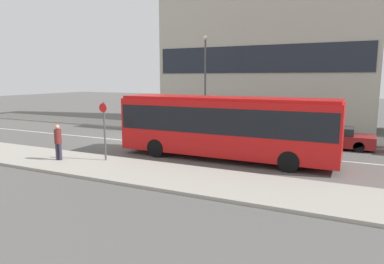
{
  "coord_description": "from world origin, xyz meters",
  "views": [
    {
      "loc": [
        13.82,
        -18.38,
        4.15
      ],
      "look_at": [
        5.91,
        -1.83,
        1.23
      ],
      "focal_mm": 32.0,
      "sensor_mm": 36.0,
      "label": 1
    }
  ],
  "objects_px": {
    "city_bus": "(225,124)",
    "street_lamp": "(205,74)",
    "pedestrian_near_stop": "(58,140)",
    "parked_car_0": "(333,137)",
    "bus_stop_sign": "(104,127)"
  },
  "relations": [
    {
      "from": "city_bus",
      "to": "street_lamp",
      "type": "relative_size",
      "value": 1.57
    },
    {
      "from": "street_lamp",
      "to": "pedestrian_near_stop",
      "type": "bearing_deg",
      "value": -103.56
    },
    {
      "from": "parked_car_0",
      "to": "pedestrian_near_stop",
      "type": "relative_size",
      "value": 2.58
    },
    {
      "from": "city_bus",
      "to": "street_lamp",
      "type": "xyz_separation_m",
      "value": [
        -4.31,
        7.45,
        2.6
      ]
    },
    {
      "from": "city_bus",
      "to": "parked_car_0",
      "type": "height_order",
      "value": "city_bus"
    },
    {
      "from": "bus_stop_sign",
      "to": "street_lamp",
      "type": "bearing_deg",
      "value": 86.28
    },
    {
      "from": "city_bus",
      "to": "pedestrian_near_stop",
      "type": "bearing_deg",
      "value": -147.96
    },
    {
      "from": "city_bus",
      "to": "bus_stop_sign",
      "type": "distance_m",
      "value": 5.97
    },
    {
      "from": "street_lamp",
      "to": "parked_car_0",
      "type": "bearing_deg",
      "value": -11.5
    },
    {
      "from": "parked_car_0",
      "to": "city_bus",
      "type": "bearing_deg",
      "value": -130.85
    },
    {
      "from": "pedestrian_near_stop",
      "to": "bus_stop_sign",
      "type": "distance_m",
      "value": 2.41
    },
    {
      "from": "street_lamp",
      "to": "bus_stop_sign",
      "type": "bearing_deg",
      "value": -93.72
    },
    {
      "from": "parked_car_0",
      "to": "street_lamp",
      "type": "distance_m",
      "value": 10.09
    },
    {
      "from": "pedestrian_near_stop",
      "to": "city_bus",
      "type": "bearing_deg",
      "value": -153.9
    },
    {
      "from": "city_bus",
      "to": "pedestrian_near_stop",
      "type": "xyz_separation_m",
      "value": [
        -7.12,
        -4.21,
        -0.71
      ]
    }
  ]
}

